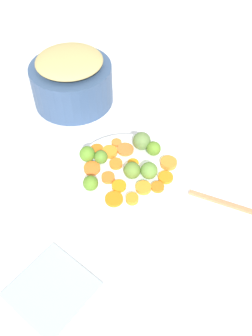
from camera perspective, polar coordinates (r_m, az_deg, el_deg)
The scene contains 27 objects.
tabletop at distance 0.87m, azimuth -0.86°, elevation -4.89°, with size 2.40×2.40×0.02m, color white.
serving_bowl_carrots at distance 0.84m, azimuth 0.00°, elevation -2.07°, with size 0.24×0.24×0.07m, color white.
metal_pot at distance 1.09m, azimuth -8.55°, elevation 13.08°, with size 0.24×0.24×0.12m, color #334B72.
stuffing_mound at distance 1.05m, azimuth -9.05°, elevation 16.48°, with size 0.19×0.19×0.03m, color tan.
carrot_slice_0 at distance 0.78m, azimuth 5.06°, elevation -3.04°, with size 0.03×0.03×0.01m, color orange.
carrot_slice_1 at distance 0.87m, azimuth -1.52°, elevation 4.04°, with size 0.02×0.02×0.01m, color orange.
carrot_slice_2 at distance 0.85m, azimuth -4.65°, elevation 2.97°, with size 0.03×0.03×0.01m, color orange.
carrot_slice_3 at distance 0.79m, azimuth -2.86°, elevation -1.55°, with size 0.03×0.03×0.01m, color orange.
carrot_slice_4 at distance 0.85m, azimuth -0.10°, elevation 2.96°, with size 0.04×0.04×0.01m, color orange.
carrot_slice_5 at distance 0.78m, azimuth -1.12°, elevation -2.90°, with size 0.03×0.03×0.01m, color orange.
carrot_slice_6 at distance 0.76m, azimuth -1.92°, elevation -4.97°, with size 0.04×0.04×0.01m, color orange.
carrot_slice_7 at distance 0.80m, azimuth 6.32°, elevation -1.50°, with size 0.03×0.03×0.01m, color orange.
carrot_slice_8 at distance 0.82m, azimuth 1.40°, elevation 0.55°, with size 0.03×0.03×0.01m, color orange.
carrot_slice_9 at distance 0.83m, azimuth 6.79°, elevation 0.81°, with size 0.04×0.04×0.01m, color orange.
carrot_slice_10 at distance 0.76m, azimuth 0.99°, elevation -4.93°, with size 0.03×0.03×0.01m, color orange.
carrot_slice_11 at distance 0.78m, azimuth 2.77°, elevation -3.16°, with size 0.03×0.03×0.01m, color orange.
carrot_slice_12 at distance 0.82m, azimuth -1.61°, elevation 0.67°, with size 0.03×0.03×0.01m, color orange.
carrot_slice_13 at distance 0.82m, azimuth -5.43°, elevation -0.06°, with size 0.04×0.04×0.01m, color orange.
carrot_slice_14 at distance 0.85m, azimuth -2.60°, elevation 2.59°, with size 0.04×0.04×0.01m, color orange.
brussels_sprout_0 at distance 0.84m, azimuth 4.44°, elevation 3.11°, with size 0.03×0.03×0.03m, color #598727.
brussels_sprout_1 at distance 0.82m, azimuth -4.01°, elevation 1.76°, with size 0.03×0.03×0.03m, color #53812A.
brussels_sprout_2 at distance 0.77m, azimuth -5.66°, elevation -2.42°, with size 0.03×0.03×0.03m, color #558225.
brussels_sprout_3 at distance 0.79m, azimuth 0.97°, elevation -0.38°, with size 0.04×0.04×0.04m, color olive.
brussels_sprout_4 at distance 0.85m, azimuth 2.53°, elevation 4.32°, with size 0.04×0.04×0.04m, color #5D7B40.
brussels_sprout_5 at distance 0.83m, azimuth -6.19°, elevation 2.24°, with size 0.04×0.04×0.04m, color #568928.
brussels_sprout_6 at distance 0.79m, azimuth 3.69°, elevation -0.42°, with size 0.04×0.04×0.04m, color #5D8836.
dish_towel at distance 0.76m, azimuth -11.75°, elevation -18.43°, with size 0.14×0.15×0.01m, color #9CADBF.
Camera 1 is at (-0.33, 0.39, 0.71)m, focal length 38.26 mm.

